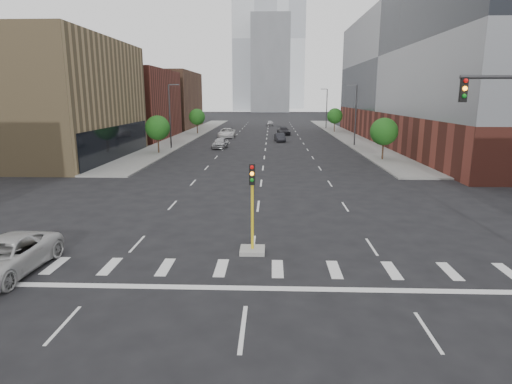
# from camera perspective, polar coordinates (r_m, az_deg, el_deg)

# --- Properties ---
(ground) EXTENTS (400.00, 400.00, 0.00)m
(ground) POSITION_cam_1_polar(r_m,az_deg,el_deg) (13.06, -2.39, -22.13)
(ground) COLOR black
(ground) RESTS_ON ground
(sidewalk_left_far) EXTENTS (5.00, 92.00, 0.15)m
(sidewalk_left_far) POSITION_cam_1_polar(r_m,az_deg,el_deg) (86.48, -8.58, 7.65)
(sidewalk_left_far) COLOR gray
(sidewalk_left_far) RESTS_ON ground
(sidewalk_right_far) EXTENTS (5.00, 92.00, 0.15)m
(sidewalk_right_far) POSITION_cam_1_polar(r_m,az_deg,el_deg) (86.17, 11.61, 7.51)
(sidewalk_right_far) COLOR gray
(sidewalk_right_far) RESTS_ON ground
(building_left_mid) EXTENTS (20.00, 24.00, 14.00)m
(building_left_mid) POSITION_cam_1_polar(r_m,az_deg,el_deg) (58.10, -27.70, 10.82)
(building_left_mid) COLOR #8F7751
(building_left_mid) RESTS_ON ground
(building_left_far_a) EXTENTS (20.00, 22.00, 12.00)m
(building_left_far_a) POSITION_cam_1_polar(r_m,az_deg,el_deg) (81.78, -18.58, 11.02)
(building_left_far_a) COLOR brown
(building_left_far_a) RESTS_ON ground
(building_left_far_b) EXTENTS (20.00, 24.00, 13.00)m
(building_left_far_b) POSITION_cam_1_polar(r_m,az_deg,el_deg) (106.54, -13.66, 11.82)
(building_left_far_b) COLOR brown
(building_left_far_b) RESTS_ON ground
(building_right_main) EXTENTS (24.00, 70.00, 22.00)m
(building_right_main) POSITION_cam_1_polar(r_m,az_deg,el_deg) (76.33, 24.91, 14.21)
(building_right_main) COLOR brown
(building_right_main) RESTS_ON ground
(tower_left) EXTENTS (22.00, 22.00, 70.00)m
(tower_left) POSITION_cam_1_polar(r_m,az_deg,el_deg) (232.49, -0.12, 19.49)
(tower_left) COLOR #B2B7BC
(tower_left) RESTS_ON ground
(tower_right) EXTENTS (20.00, 20.00, 80.00)m
(tower_right) POSITION_cam_1_polar(r_m,az_deg,el_deg) (272.78, 4.24, 19.50)
(tower_right) COLOR #B2B7BC
(tower_right) RESTS_ON ground
(tower_mid) EXTENTS (18.00, 18.00, 44.00)m
(tower_mid) POSITION_cam_1_polar(r_m,az_deg,el_deg) (211.19, 1.93, 16.62)
(tower_mid) COLOR slate
(tower_mid) RESTS_ON ground
(median_traffic_signal) EXTENTS (1.20, 1.20, 4.40)m
(median_traffic_signal) POSITION_cam_1_polar(r_m,az_deg,el_deg) (20.71, -0.49, -5.55)
(median_traffic_signal) COLOR #999993
(median_traffic_signal) RESTS_ON ground
(streetlight_right_a) EXTENTS (1.60, 0.22, 9.07)m
(streetlight_right_a) POSITION_cam_1_polar(r_m,az_deg,el_deg) (66.91, 13.09, 10.27)
(streetlight_right_a) COLOR #2D2D30
(streetlight_right_a) RESTS_ON ground
(streetlight_right_b) EXTENTS (1.60, 0.22, 9.07)m
(streetlight_right_b) POSITION_cam_1_polar(r_m,az_deg,el_deg) (101.49, 9.36, 11.14)
(streetlight_right_b) COLOR #2D2D30
(streetlight_right_b) RESTS_ON ground
(streetlight_left) EXTENTS (1.60, 0.22, 9.07)m
(streetlight_left) POSITION_cam_1_polar(r_m,az_deg,el_deg) (62.39, -11.34, 10.20)
(streetlight_left) COLOR #2D2D30
(streetlight_left) RESTS_ON ground
(tree_left_near) EXTENTS (3.20, 3.20, 4.85)m
(tree_left_near) POSITION_cam_1_polar(r_m,az_deg,el_deg) (57.78, -12.99, 8.34)
(tree_left_near) COLOR #382619
(tree_left_near) RESTS_ON ground
(tree_left_far) EXTENTS (3.20, 3.20, 4.85)m
(tree_left_far) POSITION_cam_1_polar(r_m,az_deg,el_deg) (87.06, -7.88, 9.89)
(tree_left_far) COLOR #382619
(tree_left_far) RESTS_ON ground
(tree_right_near) EXTENTS (3.20, 3.20, 4.85)m
(tree_right_near) POSITION_cam_1_polar(r_m,az_deg,el_deg) (52.51, 16.70, 7.72)
(tree_right_near) COLOR #382619
(tree_right_near) RESTS_ON ground
(tree_right_far) EXTENTS (3.20, 3.20, 4.85)m
(tree_right_far) POSITION_cam_1_polar(r_m,az_deg,el_deg) (91.71, 10.47, 9.94)
(tree_right_far) COLOR #382619
(tree_right_far) RESTS_ON ground
(car_near_left) EXTENTS (2.33, 4.78, 1.57)m
(car_near_left) POSITION_cam_1_polar(r_m,az_deg,el_deg) (62.86, -4.79, 6.55)
(car_near_left) COLOR #A4A4A8
(car_near_left) RESTS_ON ground
(car_mid_right) EXTENTS (2.00, 4.37, 1.39)m
(car_mid_right) POSITION_cam_1_polar(r_m,az_deg,el_deg) (72.05, 3.19, 7.28)
(car_mid_right) COLOR #232329
(car_mid_right) RESTS_ON ground
(car_far_left) EXTENTS (2.85, 6.14, 1.70)m
(car_far_left) POSITION_cam_1_polar(r_m,az_deg,el_deg) (78.98, -3.90, 7.86)
(car_far_left) COLOR silver
(car_far_left) RESTS_ON ground
(car_deep_right) EXTENTS (2.72, 5.39, 1.50)m
(car_deep_right) POSITION_cam_1_polar(r_m,az_deg,el_deg) (84.59, 3.71, 8.11)
(car_deep_right) COLOR black
(car_deep_right) RESTS_ON ground
(car_distant) EXTENTS (1.71, 4.01, 1.35)m
(car_distant) POSITION_cam_1_polar(r_m,az_deg,el_deg) (110.74, 1.87, 9.17)
(car_distant) COLOR #B3B3B8
(car_distant) RESTS_ON ground
(parked_minivan) EXTENTS (2.82, 5.70, 1.56)m
(parked_minivan) POSITION_cam_1_polar(r_m,az_deg,el_deg) (21.23, -30.50, -7.47)
(parked_minivan) COLOR #B2B2B2
(parked_minivan) RESTS_ON ground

